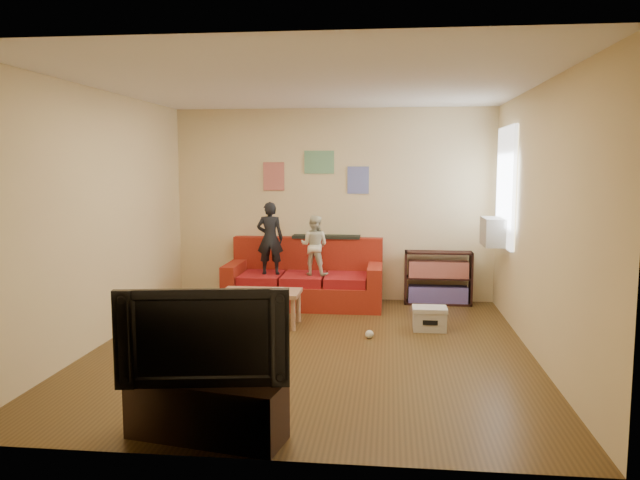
# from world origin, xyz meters

# --- Properties ---
(room_shell) EXTENTS (4.52, 5.02, 2.72)m
(room_shell) POSITION_xyz_m (0.00, 0.00, 1.35)
(room_shell) COLOR #553C1B
(room_shell) RESTS_ON ground
(sofa) EXTENTS (2.11, 0.97, 0.93)m
(sofa) POSITION_xyz_m (-0.35, 2.07, 0.31)
(sofa) COLOR maroon
(sofa) RESTS_ON ground
(child_a) EXTENTS (0.36, 0.25, 0.98)m
(child_a) POSITION_xyz_m (-0.80, 1.90, 0.93)
(child_a) COLOR black
(child_a) RESTS_ON sofa
(child_b) EXTENTS (0.45, 0.38, 0.80)m
(child_b) POSITION_xyz_m (-0.20, 1.90, 0.84)
(child_b) COLOR beige
(child_b) RESTS_ON sofa
(coffee_table) EXTENTS (0.93, 0.51, 0.42)m
(coffee_table) POSITION_xyz_m (-0.72, 0.89, 0.36)
(coffee_table) COLOR tan
(coffee_table) RESTS_ON ground
(remote) EXTENTS (0.19, 0.12, 0.02)m
(remote) POSITION_xyz_m (-0.97, 0.77, 0.43)
(remote) COLOR black
(remote) RESTS_ON coffee_table
(game_controller) EXTENTS (0.15, 0.07, 0.03)m
(game_controller) POSITION_xyz_m (-0.52, 0.94, 0.44)
(game_controller) COLOR white
(game_controller) RESTS_ON coffee_table
(bookshelf) EXTENTS (0.92, 0.27, 0.73)m
(bookshelf) POSITION_xyz_m (1.47, 2.30, 0.33)
(bookshelf) COLOR black
(bookshelf) RESTS_ON ground
(window) EXTENTS (0.04, 1.08, 1.48)m
(window) POSITION_xyz_m (2.22, 1.65, 1.64)
(window) COLOR white
(window) RESTS_ON room_shell
(ac_unit) EXTENTS (0.28, 0.55, 0.35)m
(ac_unit) POSITION_xyz_m (2.10, 1.65, 1.08)
(ac_unit) COLOR #B7B2A3
(ac_unit) RESTS_ON window
(artwork_left) EXTENTS (0.30, 0.01, 0.40)m
(artwork_left) POSITION_xyz_m (-0.85, 2.48, 1.75)
(artwork_left) COLOR #D87266
(artwork_left) RESTS_ON room_shell
(artwork_center) EXTENTS (0.42, 0.01, 0.32)m
(artwork_center) POSITION_xyz_m (-0.20, 2.48, 1.95)
(artwork_center) COLOR #72B27F
(artwork_center) RESTS_ON room_shell
(artwork_right) EXTENTS (0.30, 0.01, 0.38)m
(artwork_right) POSITION_xyz_m (0.35, 2.48, 1.70)
(artwork_right) COLOR #727FCC
(artwork_right) RESTS_ON room_shell
(file_box) EXTENTS (0.40, 0.30, 0.27)m
(file_box) POSITION_xyz_m (1.27, 0.88, 0.14)
(file_box) COLOR beige
(file_box) RESTS_ON ground
(tv_stand) EXTENTS (1.16, 0.57, 0.41)m
(tv_stand) POSITION_xyz_m (-0.46, -2.22, 0.21)
(tv_stand) COLOR black
(tv_stand) RESTS_ON ground
(television) EXTENTS (1.18, 0.34, 0.67)m
(television) POSITION_xyz_m (-0.46, -2.22, 0.75)
(television) COLOR black
(television) RESTS_ON tv_stand
(tissue) EXTENTS (0.10, 0.10, 0.09)m
(tissue) POSITION_xyz_m (0.59, 0.45, 0.05)
(tissue) COLOR silver
(tissue) RESTS_ON ground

